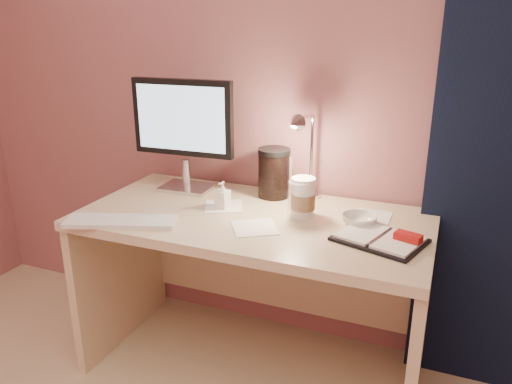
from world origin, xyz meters
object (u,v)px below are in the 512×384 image
at_px(desk, 260,258).
at_px(bowl, 359,220).
at_px(planner, 382,239).
at_px(clear_cup, 299,200).
at_px(coffee_cup, 303,198).
at_px(keyboard, 121,221).
at_px(monitor, 184,125).
at_px(desk_lamp, 310,149).
at_px(lotion_bottle, 223,195).
at_px(dark_jar, 274,175).
at_px(product_box, 275,176).

height_order(desk, bowl, bowl).
bearing_deg(planner, clear_cup, -179.14).
bearing_deg(clear_cup, coffee_cup, 77.10).
bearing_deg(keyboard, monitor, 66.18).
bearing_deg(desk, monitor, 164.42).
height_order(monitor, planner, monitor).
relative_size(desk, clear_cup, 9.31).
distance_m(clear_cup, desk_lamp, 0.24).
distance_m(monitor, desk_lamp, 0.58).
xyz_separation_m(lotion_bottle, dark_jar, (0.15, 0.22, 0.04)).
bearing_deg(lotion_bottle, clear_cup, 1.12).
relative_size(monitor, planner, 1.46).
xyz_separation_m(desk, product_box, (-0.01, 0.21, 0.31)).
bearing_deg(clear_cup, product_box, 127.26).
xyz_separation_m(desk, dark_jar, (-0.00, 0.18, 0.32)).
bearing_deg(clear_cup, planner, -16.74).
distance_m(bowl, product_box, 0.49).
height_order(monitor, desk_lamp, monitor).
height_order(desk, keyboard, keyboard).
relative_size(desk, lotion_bottle, 12.37).
relative_size(keyboard, bowl, 3.18).
bearing_deg(planner, monitor, -177.50).
distance_m(coffee_cup, lotion_bottle, 0.34).
xyz_separation_m(keyboard, bowl, (0.86, 0.32, 0.01)).
height_order(monitor, lotion_bottle, monitor).
bearing_deg(lotion_bottle, desk, 14.72).
height_order(dark_jar, desk_lamp, desk_lamp).
height_order(clear_cup, lotion_bottle, clear_cup).
xyz_separation_m(clear_cup, product_box, (-0.19, 0.24, 0.01)).
relative_size(dark_jar, product_box, 1.13).
bearing_deg(desk_lamp, dark_jar, 177.63).
bearing_deg(bowl, lotion_bottle, -177.68).
bearing_deg(lotion_bottle, keyboard, -134.05).
relative_size(keyboard, product_box, 2.46).
distance_m(planner, coffee_cup, 0.37).
distance_m(desk, lotion_bottle, 0.32).
xyz_separation_m(monitor, planner, (0.93, -0.25, -0.29)).
bearing_deg(desk_lamp, monitor, -166.85).
distance_m(dark_jar, product_box, 0.04).
bearing_deg(lotion_bottle, planner, -8.19).
relative_size(clear_cup, desk_lamp, 0.39).
xyz_separation_m(dark_jar, desk_lamp, (0.17, -0.04, 0.15)).
bearing_deg(keyboard, coffee_cup, 8.67).
relative_size(desk, desk_lamp, 3.59).
distance_m(desk, dark_jar, 0.37).
bearing_deg(coffee_cup, desk_lamp, 96.85).
relative_size(product_box, desk_lamp, 0.44).
height_order(lotion_bottle, product_box, product_box).
height_order(clear_cup, bowl, clear_cup).
relative_size(coffee_cup, bowl, 1.19).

